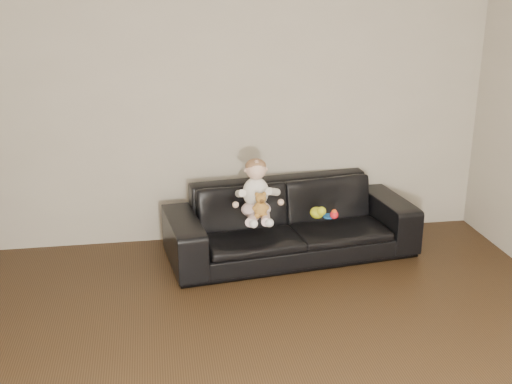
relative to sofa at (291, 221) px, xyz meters
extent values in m
plane|color=#B3A996|center=(-0.61, 0.50, 0.99)|extent=(5.00, 0.00, 5.00)
imported|color=black|center=(0.00, 0.00, 0.00)|extent=(2.22, 1.09, 0.62)
ellipsoid|color=silver|center=(-0.32, -0.10, 0.17)|extent=(0.30, 0.28, 0.14)
ellipsoid|color=white|center=(-0.32, -0.09, 0.31)|extent=(0.26, 0.23, 0.26)
sphere|color=beige|center=(-0.32, -0.10, 0.51)|extent=(0.21, 0.21, 0.17)
ellipsoid|color=#8C603F|center=(-0.32, -0.09, 0.54)|extent=(0.21, 0.21, 0.12)
cylinder|color=silver|center=(-0.37, -0.26, 0.15)|extent=(0.13, 0.22, 0.08)
cylinder|color=silver|center=(-0.27, -0.26, 0.15)|extent=(0.13, 0.22, 0.08)
sphere|color=white|center=(-0.38, -0.37, 0.15)|extent=(0.09, 0.09, 0.07)
sphere|color=white|center=(-0.26, -0.37, 0.15)|extent=(0.09, 0.09, 0.07)
cylinder|color=white|center=(-0.46, -0.14, 0.33)|extent=(0.11, 0.19, 0.12)
cylinder|color=white|center=(-0.19, -0.14, 0.33)|extent=(0.11, 0.19, 0.12)
ellipsoid|color=#A87530|center=(-0.31, -0.26, 0.23)|extent=(0.14, 0.13, 0.13)
sphere|color=#A87530|center=(-0.31, -0.28, 0.32)|extent=(0.11, 0.11, 0.09)
sphere|color=#A87530|center=(-0.34, -0.27, 0.36)|extent=(0.04, 0.04, 0.03)
sphere|color=#A87530|center=(-0.28, -0.27, 0.36)|extent=(0.04, 0.04, 0.03)
sphere|color=#593819|center=(-0.31, -0.32, 0.31)|extent=(0.04, 0.04, 0.03)
ellipsoid|color=#C6CF18|center=(0.17, -0.22, 0.15)|extent=(0.12, 0.14, 0.10)
sphere|color=red|center=(0.31, -0.26, 0.13)|extent=(0.08, 0.08, 0.07)
cylinder|color=blue|center=(0.28, -0.21, 0.11)|extent=(0.12, 0.12, 0.01)
camera|label=1|loc=(-1.14, -5.07, 2.05)|focal=45.00mm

